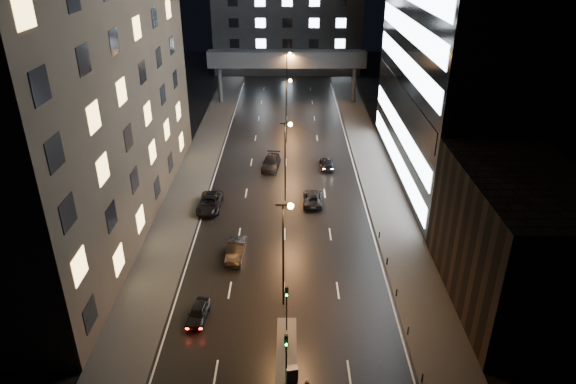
# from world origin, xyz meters

# --- Properties ---
(ground) EXTENTS (160.00, 160.00, 0.00)m
(ground) POSITION_xyz_m (0.00, 40.00, 0.00)
(ground) COLOR black
(ground) RESTS_ON ground
(sidewalk_left) EXTENTS (5.00, 110.00, 0.15)m
(sidewalk_left) POSITION_xyz_m (-12.50, 35.00, 0.07)
(sidewalk_left) COLOR #383533
(sidewalk_left) RESTS_ON ground
(sidewalk_right) EXTENTS (5.00, 110.00, 0.15)m
(sidewalk_right) POSITION_xyz_m (12.50, 35.00, 0.07)
(sidewalk_right) COLOR #383533
(sidewalk_right) RESTS_ON ground
(building_left) EXTENTS (15.00, 48.00, 40.00)m
(building_left) POSITION_xyz_m (-22.50, 24.00, 20.00)
(building_left) COLOR #2D2319
(building_left) RESTS_ON ground
(building_right_low) EXTENTS (10.00, 18.00, 12.00)m
(building_right_low) POSITION_xyz_m (20.00, 9.00, 6.00)
(building_right_low) COLOR black
(building_right_low) RESTS_ON ground
(building_right_glass) EXTENTS (20.00, 36.00, 45.00)m
(building_right_glass) POSITION_xyz_m (25.00, 36.00, 22.50)
(building_right_glass) COLOR black
(building_right_glass) RESTS_ON ground
(building_far) EXTENTS (34.00, 14.00, 25.00)m
(building_far) POSITION_xyz_m (0.00, 98.00, 12.50)
(building_far) COLOR #333335
(building_far) RESTS_ON ground
(skybridge) EXTENTS (30.00, 3.00, 10.00)m
(skybridge) POSITION_xyz_m (0.00, 70.00, 8.34)
(skybridge) COLOR #333335
(skybridge) RESTS_ON ground
(median_island) EXTENTS (1.60, 8.00, 0.15)m
(median_island) POSITION_xyz_m (0.30, 2.00, 0.07)
(median_island) COLOR #383533
(median_island) RESTS_ON ground
(traffic_signal_near) EXTENTS (0.28, 0.34, 4.40)m
(traffic_signal_near) POSITION_xyz_m (0.30, 4.49, 3.09)
(traffic_signal_near) COLOR black
(traffic_signal_near) RESTS_ON median_island
(traffic_signal_far) EXTENTS (0.28, 0.34, 4.40)m
(traffic_signal_far) POSITION_xyz_m (0.30, -1.01, 3.09)
(traffic_signal_far) COLOR black
(traffic_signal_far) RESTS_ON median_island
(bollard_row) EXTENTS (0.12, 25.12, 0.90)m
(bollard_row) POSITION_xyz_m (10.20, 6.50, 0.45)
(bollard_row) COLOR black
(bollard_row) RESTS_ON ground
(streetlight_near) EXTENTS (1.45, 0.50, 10.15)m
(streetlight_near) POSITION_xyz_m (0.16, 8.00, 6.50)
(streetlight_near) COLOR black
(streetlight_near) RESTS_ON ground
(streetlight_mid_a) EXTENTS (1.45, 0.50, 10.15)m
(streetlight_mid_a) POSITION_xyz_m (0.16, 28.00, 6.50)
(streetlight_mid_a) COLOR black
(streetlight_mid_a) RESTS_ON ground
(streetlight_mid_b) EXTENTS (1.45, 0.50, 10.15)m
(streetlight_mid_b) POSITION_xyz_m (0.16, 48.00, 6.50)
(streetlight_mid_b) COLOR black
(streetlight_mid_b) RESTS_ON ground
(streetlight_far) EXTENTS (1.45, 0.50, 10.15)m
(streetlight_far) POSITION_xyz_m (0.16, 68.00, 6.50)
(streetlight_far) COLOR black
(streetlight_far) RESTS_ON ground
(car_away_a) EXTENTS (1.91, 3.90, 1.28)m
(car_away_a) POSITION_xyz_m (-7.25, 6.06, 0.64)
(car_away_a) COLOR black
(car_away_a) RESTS_ON ground
(car_away_b) EXTENTS (1.94, 4.89, 1.58)m
(car_away_b) POSITION_xyz_m (-4.91, 15.49, 0.79)
(car_away_b) COLOR black
(car_away_b) RESTS_ON ground
(car_away_c) EXTENTS (2.72, 5.75, 1.59)m
(car_away_c) POSITION_xyz_m (-9.00, 25.83, 0.79)
(car_away_c) COLOR black
(car_away_c) RESTS_ON ground
(car_away_d) EXTENTS (2.90, 5.76, 1.60)m
(car_away_d) POSITION_xyz_m (-2.06, 38.00, 0.80)
(car_away_d) COLOR black
(car_away_d) RESTS_ON ground
(car_toward_a) EXTENTS (2.45, 5.06, 1.39)m
(car_toward_a) POSITION_xyz_m (3.36, 27.34, 0.69)
(car_toward_a) COLOR black
(car_toward_a) RESTS_ON ground
(car_toward_b) EXTENTS (1.98, 4.56, 1.31)m
(car_toward_b) POSITION_xyz_m (5.82, 38.15, 0.65)
(car_toward_b) COLOR black
(car_toward_b) RESTS_ON ground
(utility_cabinet) EXTENTS (0.93, 0.67, 1.37)m
(utility_cabinet) POSITION_xyz_m (0.70, -1.01, 0.84)
(utility_cabinet) COLOR #535356
(utility_cabinet) RESTS_ON median_island
(cone_b) EXTENTS (0.36, 0.36, 0.51)m
(cone_b) POSITION_xyz_m (1.79, -1.06, 0.25)
(cone_b) COLOR orange
(cone_b) RESTS_ON ground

